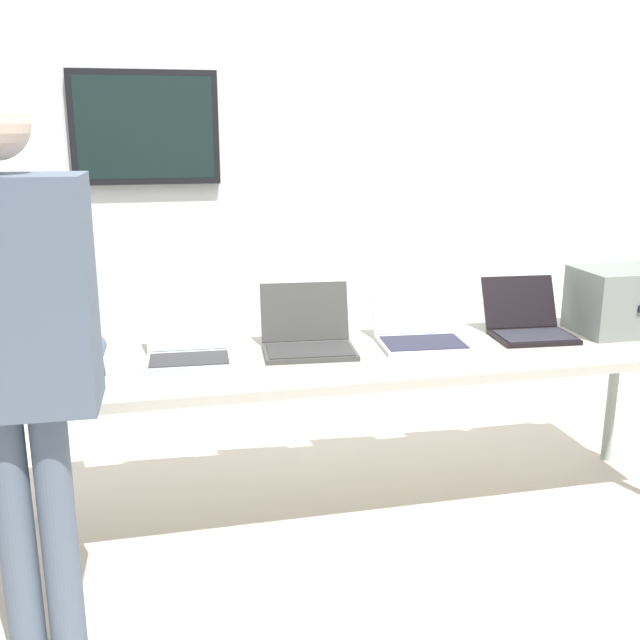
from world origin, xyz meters
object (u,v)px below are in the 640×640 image
workbench (366,365)px  laptop_station_0 (61,352)px  laptop_station_3 (419,328)px  laptop_station_1 (189,346)px  equipment_box (620,301)px  laptop_station_2 (308,336)px  laptop_station_4 (528,323)px  person (17,336)px

workbench → laptop_station_0: laptop_station_0 is taller
laptop_station_0 → laptop_station_3: (1.47, -0.01, 0.01)m
laptop_station_1 → equipment_box: bearing=-0.8°
laptop_station_0 → laptop_station_2: (0.98, -0.01, 0.00)m
laptop_station_4 → person: 2.15m
equipment_box → laptop_station_3: bearing=177.3°
equipment_box → workbench: bearing=-176.8°
laptop_station_3 → person: size_ratio=0.22×
equipment_box → laptop_station_3: (-0.94, 0.04, -0.08)m
laptop_station_3 → person: 1.69m
laptop_station_0 → laptop_station_4: laptop_station_0 is taller
workbench → laptop_station_2: laptop_station_2 is taller
laptop_station_0 → laptop_station_4: bearing=-0.4°
laptop_station_2 → person: (-1.00, -0.73, 0.27)m
laptop_station_0 → person: person is taller
workbench → laptop_station_0: (-1.20, 0.12, 0.10)m
workbench → laptop_station_1: laptop_station_1 is taller
workbench → laptop_station_4: bearing=7.5°
laptop_station_1 → laptop_station_4: 1.50m
workbench → person: (-1.22, -0.62, 0.38)m
laptop_station_3 → laptop_station_4: (0.51, -0.01, -0.01)m
equipment_box → laptop_station_4: (-0.43, 0.04, -0.09)m
equipment_box → laptop_station_0: size_ratio=0.98×
laptop_station_2 → laptop_station_3: laptop_station_3 is taller
equipment_box → laptop_station_2: equipment_box is taller
laptop_station_0 → person: 0.79m
workbench → laptop_station_4: (0.78, 0.10, 0.10)m
laptop_station_1 → person: 0.92m
laptop_station_2 → laptop_station_3: 0.49m
laptop_station_3 → person: bearing=-153.9°
laptop_station_3 → laptop_station_4: size_ratio=1.04×
workbench → laptop_station_4: size_ratio=7.82×
laptop_station_3 → laptop_station_1: bearing=-178.9°
workbench → laptop_station_2: (-0.22, 0.11, 0.11)m
laptop_station_0 → laptop_station_1: (0.49, -0.02, -0.00)m
laptop_station_4 → laptop_station_3: bearing=179.1°
workbench → equipment_box: equipment_box is taller
workbench → equipment_box: bearing=3.2°
laptop_station_2 → laptop_station_3: bearing=0.6°
laptop_station_4 → person: bearing=-160.1°
equipment_box → person: bearing=-164.2°
laptop_station_1 → person: (-0.51, -0.72, 0.27)m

